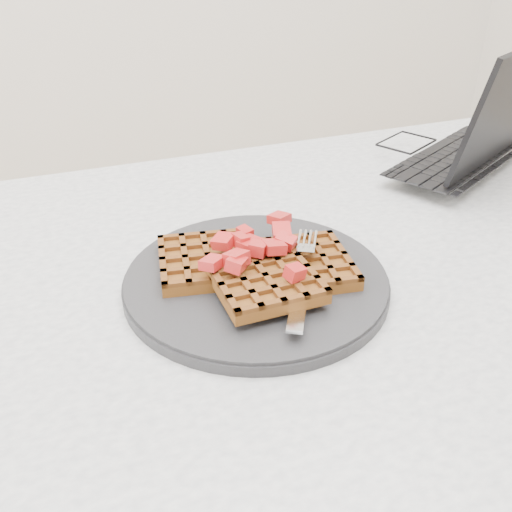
% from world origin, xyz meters
% --- Properties ---
extents(table, '(1.20, 0.80, 0.75)m').
position_xyz_m(table, '(0.00, 0.00, 0.64)').
color(table, silver).
rests_on(table, ground).
extents(plate, '(0.30, 0.30, 0.02)m').
position_xyz_m(plate, '(-0.06, -0.02, 0.76)').
color(plate, '#232325').
rests_on(plate, table).
extents(waffles, '(0.22, 0.19, 0.03)m').
position_xyz_m(waffles, '(-0.06, -0.02, 0.78)').
color(waffles, brown).
rests_on(waffles, plate).
extents(strawberry_pile, '(0.15, 0.15, 0.02)m').
position_xyz_m(strawberry_pile, '(-0.06, -0.02, 0.80)').
color(strawberry_pile, '#9A0001').
rests_on(strawberry_pile, waffles).
extents(fork, '(0.11, 0.17, 0.02)m').
position_xyz_m(fork, '(-0.02, -0.06, 0.77)').
color(fork, silver).
rests_on(fork, plate).
extents(laptop, '(0.36, 0.33, 0.21)m').
position_xyz_m(laptop, '(0.37, 0.20, 0.79)').
color(laptop, black).
rests_on(laptop, table).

